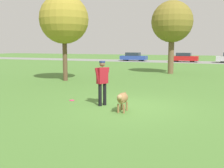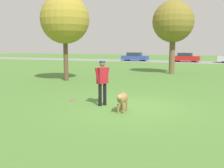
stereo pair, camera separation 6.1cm
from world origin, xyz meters
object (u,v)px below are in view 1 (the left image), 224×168
Objects in this scene: frisbee at (72,100)px; parked_car_red at (184,57)px; dog at (122,99)px; parked_car_blue at (134,57)px; person at (102,79)px; tree_near_left at (64,19)px; tree_mid_center at (172,22)px.

parked_car_red is at bearing 87.93° from frisbee.
parked_car_blue is (-9.13, 30.75, 0.17)m from dog.
person reaches higher than parked_car_blue.
tree_near_left reaches higher than parked_car_blue.
frisbee is (-2.60, 1.02, -0.46)m from dog.
tree_near_left is at bearing -139.95° from dog.
person reaches higher than frisbee.
frisbee is 7.68m from tree_near_left.
tree_mid_center reaches higher than parked_car_red.
parked_car_red is at bearing 0.26° from parked_car_blue.
tree_near_left reaches higher than dog.
dog is 2.83m from frisbee.
person reaches higher than parked_car_red.
tree_near_left reaches higher than frisbee.
tree_near_left is (-5.69, -7.11, -0.23)m from tree_mid_center.
parked_car_red is (7.61, 0.25, 0.01)m from parked_car_blue.
tree_mid_center is (-0.60, 13.58, 3.72)m from dog.
person is 0.44× the size of parked_car_red.
dog is at bearing -45.78° from tree_near_left.
parked_car_red is (-0.48, 30.35, -0.36)m from person.
dog is 0.17× the size of tree_mid_center.
frisbee is 0.04× the size of tree_near_left.
tree_near_left is 25.20m from parked_car_red.
tree_mid_center reaches higher than dog.
frisbee is 30.45m from parked_car_blue.
dog is at bearing -87.46° from tree_mid_center.
person is at bearing -47.92° from tree_near_left.
person is 13.32m from tree_mid_center.
tree_mid_center is at bearing 51.31° from tree_near_left.
tree_mid_center is (2.00, 12.56, 4.17)m from frisbee.
parked_car_blue reaches higher than frisbee.
tree_near_left reaches higher than person.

